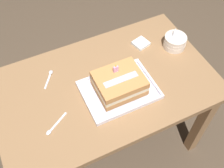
{
  "coord_description": "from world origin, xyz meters",
  "views": [
    {
      "loc": [
        -0.33,
        -0.78,
        1.83
      ],
      "look_at": [
        0.02,
        -0.04,
        0.72
      ],
      "focal_mm": 43.84,
      "sensor_mm": 36.0,
      "label": 1
    }
  ],
  "objects": [
    {
      "name": "ground_plane",
      "position": [
        0.0,
        0.0,
        0.0
      ],
      "size": [
        8.0,
        8.0,
        0.0
      ],
      "primitive_type": "plane",
      "color": "#4C3D2D"
    },
    {
      "name": "bowl_stack",
      "position": [
        0.47,
        0.08,
        0.73
      ],
      "size": [
        0.13,
        0.13,
        0.11
      ],
      "color": "silver",
      "rests_on": "dining_table"
    },
    {
      "name": "birthday_cake",
      "position": [
        0.04,
        -0.07,
        0.76
      ],
      "size": [
        0.23,
        0.19,
        0.14
      ],
      "color": "#C28348",
      "rests_on": "foil_tray"
    },
    {
      "name": "serving_spoon_near_tray",
      "position": [
        -0.24,
        0.18,
        0.7
      ],
      "size": [
        0.08,
        0.11,
        0.01
      ],
      "color": "silver",
      "rests_on": "dining_table"
    },
    {
      "name": "napkin_pile",
      "position": [
        0.31,
        0.17,
        0.7
      ],
      "size": [
        0.1,
        0.1,
        0.02
      ],
      "color": "white",
      "rests_on": "dining_table"
    },
    {
      "name": "dining_table",
      "position": [
        0.0,
        0.0,
        0.59
      ],
      "size": [
        1.15,
        0.7,
        0.69
      ],
      "color": "olive",
      "rests_on": "ground_plane"
    },
    {
      "name": "serving_spoon_by_bowls",
      "position": [
        -0.33,
        -0.13,
        0.7
      ],
      "size": [
        0.13,
        0.09,
        0.01
      ],
      "color": "silver",
      "rests_on": "dining_table"
    },
    {
      "name": "foil_tray",
      "position": [
        0.04,
        -0.07,
        0.7
      ],
      "size": [
        0.37,
        0.27,
        0.02
      ],
      "color": "silver",
      "rests_on": "dining_table"
    }
  ]
}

